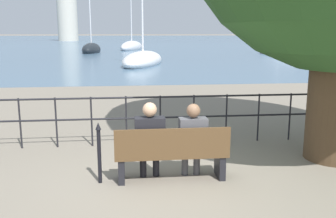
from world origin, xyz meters
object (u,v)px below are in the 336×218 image
at_px(park_bench, 172,155).
at_px(sailboat_4, 143,60).
at_px(seated_person_left, 150,138).
at_px(sailboat_3, 278,51).
at_px(closed_umbrella, 99,149).
at_px(sailboat_2, 132,47).
at_px(sailboat_0, 91,50).
at_px(seated_person_right, 193,137).

bearing_deg(park_bench, sailboat_4, 88.58).
distance_m(seated_person_left, sailboat_3, 37.21).
bearing_deg(sailboat_3, closed_umbrella, -139.11).
bearing_deg(sailboat_2, park_bench, -73.88).
bearing_deg(closed_umbrella, sailboat_3, 63.48).
distance_m(sailboat_0, sailboat_2, 8.70).
height_order(seated_person_left, sailboat_2, sailboat_2).
bearing_deg(seated_person_left, closed_umbrella, -177.02).
height_order(closed_umbrella, sailboat_2, sailboat_2).
relative_size(seated_person_left, sailboat_0, 0.15).
height_order(seated_person_left, sailboat_3, sailboat_3).
height_order(seated_person_left, seated_person_right, seated_person_left).
bearing_deg(sailboat_3, seated_person_right, -137.07).
xyz_separation_m(park_bench, sailboat_0, (-4.78, 40.18, -0.07)).
bearing_deg(park_bench, sailboat_2, 89.84).
relative_size(park_bench, sailboat_4, 0.21).
distance_m(closed_umbrella, sailboat_3, 37.59).
relative_size(park_bench, closed_umbrella, 1.83).
relative_size(closed_umbrella, sailboat_4, 0.11).
bearing_deg(seated_person_right, sailboat_4, 89.46).
bearing_deg(seated_person_left, park_bench, -11.99).
relative_size(sailboat_0, sailboat_3, 1.10).
distance_m(sailboat_2, sailboat_3, 20.69).
bearing_deg(closed_umbrella, sailboat_4, 85.66).
relative_size(park_bench, seated_person_left, 1.41).
relative_size(sailboat_0, sailboat_4, 0.98).
xyz_separation_m(seated_person_right, closed_umbrella, (-1.49, -0.04, -0.14)).
bearing_deg(sailboat_4, sailboat_0, 122.59).
distance_m(seated_person_left, sailboat_4, 22.40).
relative_size(sailboat_0, sailboat_2, 0.98).
xyz_separation_m(closed_umbrella, sailboat_2, (1.28, 47.34, -0.18)).
bearing_deg(closed_umbrella, seated_person_left, 2.98).
height_order(closed_umbrella, sailboat_0, sailboat_0).
relative_size(sailboat_2, sailboat_3, 1.12).
bearing_deg(sailboat_0, sailboat_2, 60.77).
relative_size(closed_umbrella, sailboat_3, 0.13).
relative_size(seated_person_left, seated_person_right, 1.03).
bearing_deg(sailboat_4, closed_umbrella, -78.49).
relative_size(sailboat_3, sailboat_4, 0.89).
distance_m(seated_person_left, closed_umbrella, 0.82).
xyz_separation_m(seated_person_right, sailboat_2, (-0.22, 47.29, -0.32)).
distance_m(seated_person_right, sailboat_0, 40.44).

